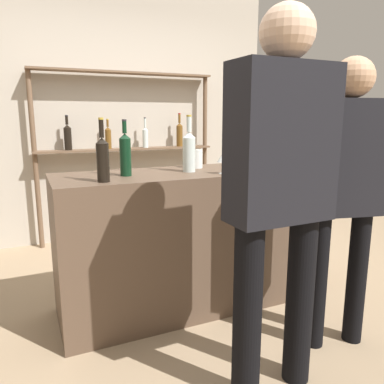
# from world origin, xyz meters

# --- Properties ---
(ground_plane) EXTENTS (16.00, 16.00, 0.00)m
(ground_plane) POSITION_xyz_m (0.00, 0.00, 0.00)
(ground_plane) COLOR #9E8466
(bar_counter) EXTENTS (1.86, 0.60, 0.98)m
(bar_counter) POSITION_xyz_m (0.00, 0.00, 0.49)
(bar_counter) COLOR brown
(bar_counter) RESTS_ON ground_plane
(back_wall) EXTENTS (3.46, 0.12, 2.80)m
(back_wall) POSITION_xyz_m (0.00, 1.90, 1.40)
(back_wall) COLOR #B2A899
(back_wall) RESTS_ON ground_plane
(back_shelf) EXTENTS (1.94, 0.18, 1.81)m
(back_shelf) POSITION_xyz_m (-0.00, 1.72, 1.19)
(back_shelf) COLOR brown
(back_shelf) RESTS_ON ground_plane
(counter_bottle_0) EXTENTS (0.07, 0.07, 0.35)m
(counter_bottle_0) POSITION_xyz_m (-0.47, -0.01, 1.12)
(counter_bottle_0) COLOR black
(counter_bottle_0) RESTS_ON bar_counter
(counter_bottle_1) EXTENTS (0.07, 0.07, 0.36)m
(counter_bottle_1) POSITION_xyz_m (-0.64, -0.18, 1.12)
(counter_bottle_1) COLOR black
(counter_bottle_1) RESTS_ON bar_counter
(counter_bottle_2) EXTENTS (0.09, 0.09, 0.38)m
(counter_bottle_2) POSITION_xyz_m (-0.03, -0.01, 1.12)
(counter_bottle_2) COLOR silver
(counter_bottle_2) RESTS_ON bar_counter
(wine_glass) EXTENTS (0.09, 0.09, 0.15)m
(wine_glass) POSITION_xyz_m (0.14, -0.20, 1.09)
(wine_glass) COLOR silver
(wine_glass) RESTS_ON bar_counter
(ice_bucket) EXTENTS (0.21, 0.21, 0.23)m
(ice_bucket) POSITION_xyz_m (0.53, -0.04, 1.09)
(ice_bucket) COLOR #846647
(ice_bucket) RESTS_ON bar_counter
(cork_jar) EXTENTS (0.10, 0.10, 0.13)m
(cork_jar) POSITION_xyz_m (0.09, 0.14, 1.04)
(cork_jar) COLOR silver
(cork_jar) RESTS_ON bar_counter
(customer_right) EXTENTS (0.43, 0.27, 1.66)m
(customer_right) POSITION_xyz_m (0.58, -0.80, 0.99)
(customer_right) COLOR black
(customer_right) RESTS_ON ground_plane
(customer_center) EXTENTS (0.49, 0.24, 1.81)m
(customer_center) POSITION_xyz_m (0.00, -0.97, 1.06)
(customer_center) COLOR black
(customer_center) RESTS_ON ground_plane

